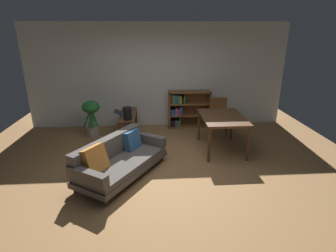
{
  "coord_description": "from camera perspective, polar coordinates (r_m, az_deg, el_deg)",
  "views": [
    {
      "loc": [
        -0.21,
        -4.39,
        2.5
      ],
      "look_at": [
        0.14,
        0.61,
        0.69
      ],
      "focal_mm": 28.53,
      "sensor_mm": 36.0,
      "label": 1
    }
  ],
  "objects": [
    {
      "name": "fabric_couch",
      "position": [
        4.93,
        -10.55,
        -6.8
      ],
      "size": [
        1.67,
        1.97,
        0.73
      ],
      "color": "#56351E",
      "rests_on": "ground_plane"
    },
    {
      "name": "open_laptop",
      "position": [
        6.52,
        -9.47,
        2.79
      ],
      "size": [
        0.4,
        0.31,
        0.09
      ],
      "color": "#333338",
      "rests_on": "media_console"
    },
    {
      "name": "dining_table",
      "position": [
        5.82,
        11.56,
        1.28
      ],
      "size": [
        0.89,
        1.24,
        0.77
      ],
      "color": "#56351E",
      "rests_on": "ground_plane"
    },
    {
      "name": "ground_plane",
      "position": [
        5.06,
        -1.08,
        -9.79
      ],
      "size": [
        8.16,
        8.16,
        0.0
      ],
      "primitive_type": "plane",
      "color": "#9E7042"
    },
    {
      "name": "back_wall_panel",
      "position": [
        7.19,
        -2.25,
        10.61
      ],
      "size": [
        6.8,
        0.1,
        2.7
      ],
      "primitive_type": "cube",
      "color": "silver",
      "rests_on": "ground_plane"
    },
    {
      "name": "bookshelf",
      "position": [
        7.25,
        3.82,
        3.75
      ],
      "size": [
        1.11,
        0.33,
        0.98
      ],
      "color": "brown",
      "rests_on": "ground_plane"
    },
    {
      "name": "potted_floor_plant",
      "position": [
        6.78,
        -16.01,
        2.28
      ],
      "size": [
        0.44,
        0.42,
        0.9
      ],
      "color": "#9E9389",
      "rests_on": "ground_plane"
    },
    {
      "name": "desk_speaker",
      "position": [
        6.06,
        -8.66,
        2.7
      ],
      "size": [
        0.19,
        0.19,
        0.28
      ],
      "color": "black",
      "rests_on": "media_console"
    },
    {
      "name": "dining_chair_near",
      "position": [
        6.89,
        10.78,
        2.77
      ],
      "size": [
        0.51,
        0.49,
        0.89
      ],
      "color": "brown",
      "rests_on": "ground_plane"
    },
    {
      "name": "media_console",
      "position": [
        6.54,
        -8.46,
        -0.09
      ],
      "size": [
        0.38,
        1.27,
        0.6
      ],
      "color": "#56351E",
      "rests_on": "ground_plane"
    }
  ]
}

